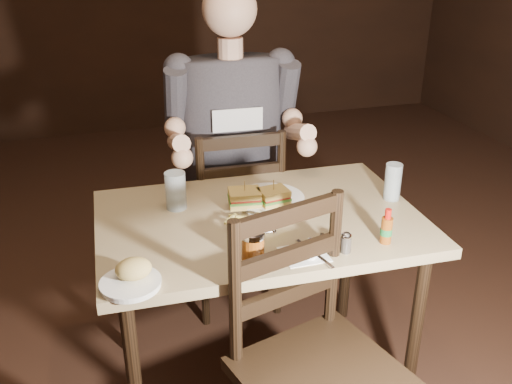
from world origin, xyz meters
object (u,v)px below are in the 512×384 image
object	(u,v)px
hot_sauce	(387,226)
chair_far	(233,215)
main_table	(260,237)
syrup_dispenser	(253,246)
diner	(233,109)
side_plate	(131,285)
glass_left	(176,191)
chair_near	(324,379)
dinner_plate	(269,200)
glass_right	(393,182)

from	to	relation	value
hot_sauce	chair_far	bearing A→B (deg)	108.41
chair_far	hot_sauce	distance (m)	1.01
main_table	chair_far	world-z (taller)	chair_far
chair_far	syrup_dispenser	world-z (taller)	chair_far
diner	side_plate	size ratio (longest dim) A/B	5.94
main_table	hot_sauce	world-z (taller)	hot_sauce
diner	chair_far	bearing A→B (deg)	90.00
diner	glass_left	world-z (taller)	diner
chair_near	glass_left	size ratio (longest dim) A/B	6.92
dinner_plate	glass_right	distance (m)	0.48
chair_near	hot_sauce	xyz separation A→B (m)	(0.32, 0.27, 0.33)
diner	glass_left	distance (m)	0.53
chair_far	glass_right	bearing A→B (deg)	131.64
dinner_plate	syrup_dispenser	bearing A→B (deg)	-115.14
main_table	dinner_plate	bearing A→B (deg)	57.18
diner	side_plate	distance (m)	1.05
main_table	glass_right	distance (m)	0.56
chair_near	side_plate	bearing A→B (deg)	139.17
main_table	syrup_dispenser	world-z (taller)	syrup_dispenser
chair_near	hot_sauce	bearing A→B (deg)	24.68
side_plate	diner	bearing A→B (deg)	57.56
side_plate	hot_sauce	bearing A→B (deg)	1.02
chair_near	syrup_dispenser	xyz separation A→B (m)	(-0.14, 0.29, 0.32)
chair_near	glass_right	bearing A→B (deg)	32.89
glass_right	syrup_dispenser	xyz separation A→B (m)	(-0.65, -0.27, -0.02)
glass_right	hot_sauce	distance (m)	0.35
diner	glass_right	world-z (taller)	diner
main_table	chair_near	size ratio (longest dim) A/B	1.21
diner	syrup_dispenser	world-z (taller)	diner
main_table	glass_left	world-z (taller)	glass_left
chair_near	side_plate	xyz separation A→B (m)	(-0.53, 0.25, 0.28)
chair_near	side_plate	size ratio (longest dim) A/B	5.61
diner	glass_right	bearing A→B (deg)	-45.54
chair_near	syrup_dispenser	bearing A→B (deg)	99.71
dinner_plate	hot_sauce	distance (m)	0.50
diner	dinner_plate	world-z (taller)	diner
chair_far	syrup_dispenser	size ratio (longest dim) A/B	9.52
dinner_plate	chair_far	bearing A→B (deg)	92.67
main_table	hot_sauce	xyz separation A→B (m)	(0.35, -0.30, 0.15)
glass_right	diner	bearing A→B (deg)	131.92
diner	syrup_dispenser	bearing A→B (deg)	-98.27
chair_near	dinner_plate	xyz separation A→B (m)	(0.05, 0.68, 0.28)
glass_left	syrup_dispenser	size ratio (longest dim) A/B	1.44
chair_far	syrup_dispenser	bearing A→B (deg)	82.23
diner	glass_left	size ratio (longest dim) A/B	7.32
glass_left	glass_right	xyz separation A→B (m)	(0.82, -0.17, 0.00)
dinner_plate	hot_sauce	xyz separation A→B (m)	(0.28, -0.41, 0.06)
main_table	syrup_dispenser	size ratio (longest dim) A/B	12.03
chair_near	syrup_dispenser	distance (m)	0.46
diner	hot_sauce	size ratio (longest dim) A/B	8.40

